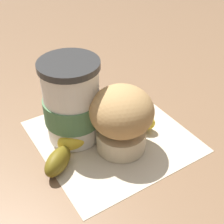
% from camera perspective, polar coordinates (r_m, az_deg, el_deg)
% --- Properties ---
extents(ground_plane, '(3.00, 3.00, 0.00)m').
position_cam_1_polar(ground_plane, '(0.52, -0.00, -4.48)').
color(ground_plane, brown).
extents(paper_napkin, '(0.25, 0.25, 0.00)m').
position_cam_1_polar(paper_napkin, '(0.52, -0.00, -4.42)').
color(paper_napkin, beige).
rests_on(paper_napkin, ground_plane).
extents(coffee_cup, '(0.09, 0.09, 0.14)m').
position_cam_1_polar(coffee_cup, '(0.49, -7.31, 1.69)').
color(coffee_cup, silver).
rests_on(coffee_cup, paper_napkin).
extents(muffin, '(0.10, 0.10, 0.11)m').
position_cam_1_polar(muffin, '(0.47, 1.52, -1.09)').
color(muffin, beige).
rests_on(muffin, paper_napkin).
extents(banana, '(0.21, 0.10, 0.03)m').
position_cam_1_polar(banana, '(0.50, -3.06, -4.00)').
color(banana, gold).
rests_on(banana, paper_napkin).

